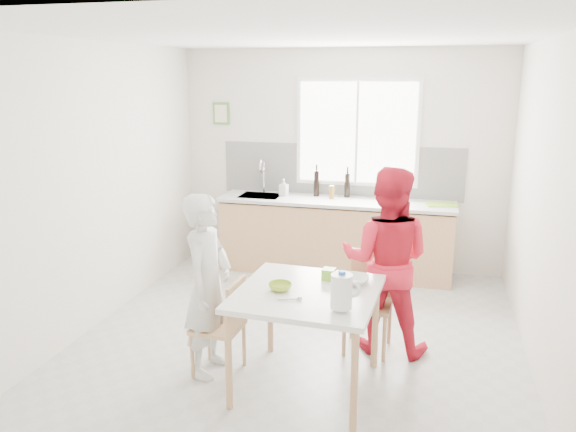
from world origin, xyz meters
name	(u,v)px	position (x,y,z in m)	size (l,w,h in m)	color
ground	(298,342)	(0.00, 0.00, 0.00)	(4.50, 4.50, 0.00)	#B7B7B2
room_shell	(299,165)	(0.00, 0.00, 1.64)	(4.50, 4.50, 4.50)	silver
window	(357,133)	(0.20, 2.23, 1.70)	(1.50, 0.06, 1.30)	white
backsplash	(340,171)	(0.00, 2.24, 1.23)	(3.00, 0.02, 0.65)	white
picture_frame	(221,114)	(-1.55, 2.23, 1.90)	(0.22, 0.03, 0.28)	#568A3F
kitchen_counter	(334,239)	(0.00, 1.95, 0.42)	(2.84, 0.64, 1.37)	tan
dining_table	(307,301)	(0.24, -0.72, 0.72)	(1.10, 1.10, 0.80)	white
chair_left	(225,323)	(-0.45, -0.68, 0.45)	(0.39, 0.39, 0.81)	tan
chair_far	(370,296)	(0.63, 0.08, 0.48)	(0.42, 0.42, 0.88)	tan
person_white	(208,285)	(-0.58, -0.67, 0.75)	(0.55, 0.36, 1.50)	silver
person_red	(386,261)	(0.76, 0.08, 0.82)	(0.80, 0.62, 1.65)	red
bowl_green	(280,287)	(0.04, -0.76, 0.83)	(0.18, 0.18, 0.06)	#95BA2B
bowl_white	(353,280)	(0.55, -0.48, 0.83)	(0.24, 0.24, 0.06)	white
milk_jug	(342,291)	(0.55, -1.01, 0.95)	(0.21, 0.15, 0.27)	white
green_box	(329,274)	(0.36, -0.44, 0.85)	(0.10, 0.10, 0.09)	#74B92A
spoon	(289,299)	(0.15, -0.93, 0.81)	(0.01, 0.01, 0.16)	#A5A5AA
cutting_board	(441,204)	(1.23, 1.97, 0.93)	(0.35, 0.25, 0.01)	#83BC2B
wine_bottle_a	(316,183)	(-0.27, 2.09, 1.08)	(0.07, 0.07, 0.32)	black
wine_bottle_b	(347,185)	(0.11, 2.13, 1.07)	(0.07, 0.07, 0.30)	black
jar_amber	(332,192)	(-0.06, 1.99, 1.00)	(0.06, 0.06, 0.16)	olive
soap_bottle	(284,187)	(-0.67, 2.02, 1.03)	(0.10, 0.10, 0.21)	#999999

